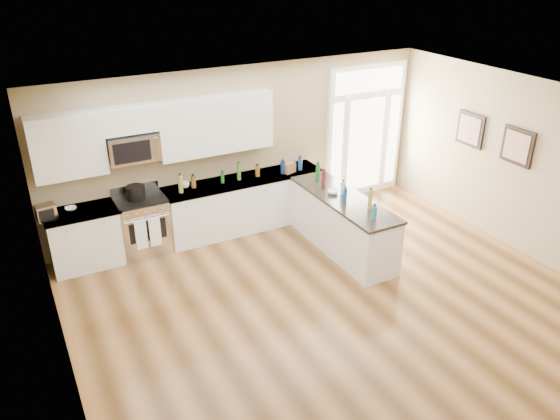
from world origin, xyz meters
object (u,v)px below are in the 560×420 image
at_px(stockpot, 136,192).
at_px(toaster_oven, 46,212).
at_px(peninsula_cabinet, 342,225).
at_px(kitchen_range, 143,225).

bearing_deg(stockpot, toaster_oven, -176.25).
bearing_deg(peninsula_cabinet, kitchen_range, 153.39).
distance_m(stockpot, toaster_oven, 1.34).
xyz_separation_m(kitchen_range, stockpot, (-0.04, 0.02, 0.58)).
distance_m(peninsula_cabinet, kitchen_range, 3.23).
bearing_deg(stockpot, kitchen_range, -22.04).
xyz_separation_m(stockpot, toaster_oven, (-1.34, -0.09, -0.01)).
height_order(kitchen_range, stockpot, stockpot).
xyz_separation_m(peninsula_cabinet, stockpot, (-2.93, 1.47, 0.63)).
relative_size(kitchen_range, toaster_oven, 3.97).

